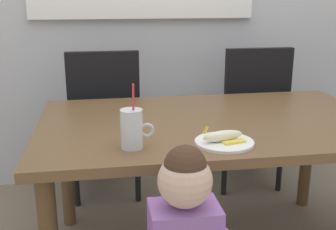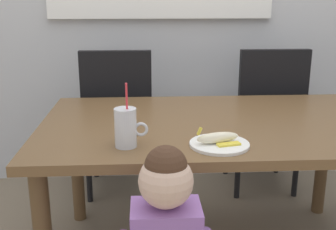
# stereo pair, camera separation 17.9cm
# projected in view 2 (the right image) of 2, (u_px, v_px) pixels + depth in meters

# --- Properties ---
(dining_table) EXTENTS (1.59, 0.97, 0.71)m
(dining_table) POSITION_uv_depth(u_px,v_px,m) (215.00, 138.00, 1.93)
(dining_table) COLOR brown
(dining_table) RESTS_ON ground
(dining_chair_left) EXTENTS (0.44, 0.45, 0.96)m
(dining_chair_left) POSITION_uv_depth(u_px,v_px,m) (118.00, 115.00, 2.62)
(dining_chair_left) COLOR black
(dining_chair_left) RESTS_ON ground
(dining_chair_right) EXTENTS (0.44, 0.44, 0.96)m
(dining_chair_right) POSITION_uv_depth(u_px,v_px,m) (266.00, 112.00, 2.67)
(dining_chair_right) COLOR black
(dining_chair_right) RESTS_ON ground
(milk_cup) EXTENTS (0.13, 0.08, 0.25)m
(milk_cup) POSITION_uv_depth(u_px,v_px,m) (126.00, 130.00, 1.57)
(milk_cup) COLOR silver
(milk_cup) RESTS_ON dining_table
(snack_plate) EXTENTS (0.23, 0.23, 0.01)m
(snack_plate) POSITION_uv_depth(u_px,v_px,m) (219.00, 144.00, 1.60)
(snack_plate) COLOR white
(snack_plate) RESTS_ON dining_table
(peeled_banana) EXTENTS (0.18, 0.12, 0.07)m
(peeled_banana) POSITION_uv_depth(u_px,v_px,m) (218.00, 138.00, 1.59)
(peeled_banana) COLOR #F4EAC6
(peeled_banana) RESTS_ON snack_plate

